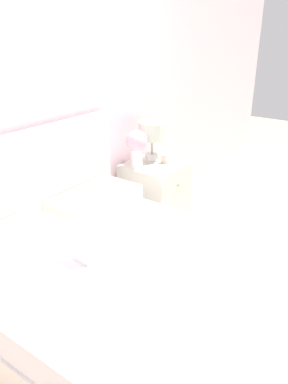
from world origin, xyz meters
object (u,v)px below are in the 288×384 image
nightstand (155,197)px  bed (137,296)px  alarm_clock (166,158)px  table_lamp (152,133)px  flower_vase (137,145)px

nightstand → bed: bearing=-150.2°
bed → alarm_clock: 1.35m
nightstand → table_lamp: (0.07, 0.08, 0.54)m
bed → alarm_clock: (1.17, 0.57, 0.38)m
flower_vase → alarm_clock: bearing=-30.3°
table_lamp → nightstand: bearing=-130.0°
bed → flower_vase: bearing=36.7°
nightstand → alarm_clock: 0.36m
flower_vase → alarm_clock: 0.30m
nightstand → table_lamp: table_lamp is taller
table_lamp → alarm_clock: size_ratio=4.30×
bed → flower_vase: size_ratio=6.27×
bed → nightstand: bearing=29.8°
bed → nightstand: size_ratio=3.12×
bed → flower_vase: (0.94, 0.70, 0.54)m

